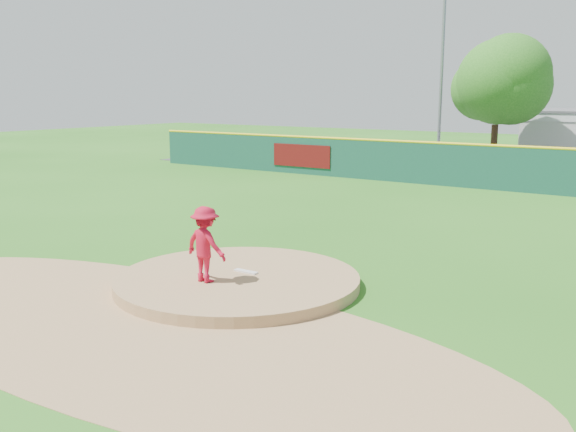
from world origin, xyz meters
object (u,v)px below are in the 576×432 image
Objects in this scene: pitcher at (206,244)px; van at (496,160)px; light_pole_left at (442,64)px; deciduous_tree at (497,89)px; playground_slide at (306,151)px.

pitcher reaches higher than van.
van is (-1.26, 24.70, -0.31)m from pitcher.
deciduous_tree is at bearing -26.57° from light_pole_left.
light_pole_left is (-5.73, 27.75, 4.97)m from pitcher.
pitcher is 0.23× the size of deciduous_tree.
light_pole_left is (-4.00, 2.00, 1.50)m from deciduous_tree.
light_pole_left is at bearing 37.46° from playground_slide.
playground_slide is at bearing -164.19° from deciduous_tree.
pitcher is 25.85m from playground_slide.
playground_slide is (-12.22, 22.78, -0.26)m from pitcher.
pitcher is at bearing -86.16° from deciduous_tree.
playground_slide is (-10.96, -1.93, 0.05)m from van.
light_pole_left reaches higher than van.
pitcher is 24.74m from van.
light_pole_left is (-4.47, 3.04, 5.28)m from van.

